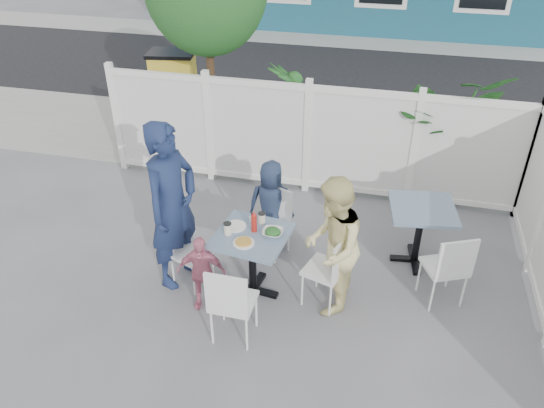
% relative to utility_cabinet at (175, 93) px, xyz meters
% --- Properties ---
extents(ground, '(80.00, 80.00, 0.00)m').
position_rel_utility_cabinet_xyz_m(ground, '(2.55, -4.00, -0.67)').
color(ground, slate).
extents(near_sidewalk, '(24.00, 2.60, 0.01)m').
position_rel_utility_cabinet_xyz_m(near_sidewalk, '(2.55, -0.20, -0.66)').
color(near_sidewalk, gray).
rests_on(near_sidewalk, ground).
extents(street, '(24.00, 5.00, 0.01)m').
position_rel_utility_cabinet_xyz_m(street, '(2.55, 3.50, -0.67)').
color(street, black).
rests_on(street, ground).
extents(far_sidewalk, '(24.00, 1.60, 0.01)m').
position_rel_utility_cabinet_xyz_m(far_sidewalk, '(2.55, 6.60, -0.66)').
color(far_sidewalk, gray).
rests_on(far_sidewalk, ground).
extents(fence_back, '(5.86, 0.08, 1.60)m').
position_rel_utility_cabinet_xyz_m(fence_back, '(2.65, -1.60, 0.11)').
color(fence_back, white).
rests_on(fence_back, ground).
extents(utility_cabinet, '(0.80, 0.63, 1.34)m').
position_rel_utility_cabinet_xyz_m(utility_cabinet, '(0.00, 0.00, 0.00)').
color(utility_cabinet, gold).
rests_on(utility_cabinet, ground).
extents(potted_shrub_a, '(1.13, 1.13, 1.61)m').
position_rel_utility_cabinet_xyz_m(potted_shrub_a, '(2.27, -0.90, 0.13)').
color(potted_shrub_a, '#195421').
rests_on(potted_shrub_a, ground).
extents(potted_shrub_b, '(2.10, 2.02, 1.79)m').
position_rel_utility_cabinet_xyz_m(potted_shrub_b, '(4.41, -1.00, 0.22)').
color(potted_shrub_b, '#195421').
rests_on(potted_shrub_b, ground).
extents(main_table, '(0.83, 0.83, 0.78)m').
position_rel_utility_cabinet_xyz_m(main_table, '(2.50, -3.93, -0.07)').
color(main_table, '#415A7A').
rests_on(main_table, ground).
extents(spare_table, '(0.82, 0.82, 0.77)m').
position_rel_utility_cabinet_xyz_m(spare_table, '(4.24, -2.94, -0.08)').
color(spare_table, '#415A7A').
rests_on(spare_table, ground).
extents(chair_left, '(0.48, 0.49, 0.84)m').
position_rel_utility_cabinet_xyz_m(chair_left, '(1.74, -3.91, -0.18)').
color(chair_left, white).
rests_on(chair_left, ground).
extents(chair_right, '(0.50, 0.51, 0.90)m').
position_rel_utility_cabinet_xyz_m(chair_right, '(3.36, -3.92, -0.15)').
color(chair_right, white).
rests_on(chair_right, ground).
extents(chair_back, '(0.48, 0.48, 0.84)m').
position_rel_utility_cabinet_xyz_m(chair_back, '(2.54, -3.12, -0.18)').
color(chair_back, white).
rests_on(chair_back, ground).
extents(chair_near, '(0.42, 0.41, 0.91)m').
position_rel_utility_cabinet_xyz_m(chair_near, '(2.50, -4.68, -0.14)').
color(chair_near, white).
rests_on(chair_near, ground).
extents(chair_spare, '(0.54, 0.53, 0.91)m').
position_rel_utility_cabinet_xyz_m(chair_spare, '(4.54, -3.63, -0.14)').
color(chair_spare, white).
rests_on(chair_spare, ground).
extents(man, '(0.65, 0.81, 1.93)m').
position_rel_utility_cabinet_xyz_m(man, '(1.62, -3.88, 0.29)').
color(man, '#1A264C').
rests_on(man, ground).
extents(woman, '(0.61, 0.77, 1.54)m').
position_rel_utility_cabinet_xyz_m(woman, '(3.34, -3.93, 0.10)').
color(woman, yellow).
rests_on(woman, ground).
extents(boy, '(0.60, 0.43, 1.14)m').
position_rel_utility_cabinet_xyz_m(boy, '(2.48, -3.00, -0.10)').
color(boy, '#202D47').
rests_on(boy, ground).
extents(toddler, '(0.55, 0.30, 0.88)m').
position_rel_utility_cabinet_xyz_m(toddler, '(2.04, -4.26, -0.23)').
color(toddler, pink).
rests_on(toddler, ground).
extents(plate_main, '(0.22, 0.22, 0.01)m').
position_rel_utility_cabinet_xyz_m(plate_main, '(2.46, -4.10, 0.12)').
color(plate_main, white).
rests_on(plate_main, main_table).
extents(plate_side, '(0.23, 0.23, 0.02)m').
position_rel_utility_cabinet_xyz_m(plate_side, '(2.30, -3.84, 0.12)').
color(plate_side, white).
rests_on(plate_side, main_table).
extents(salad_bowl, '(0.21, 0.21, 0.05)m').
position_rel_utility_cabinet_xyz_m(salad_bowl, '(2.72, -3.88, 0.14)').
color(salad_bowl, white).
rests_on(salad_bowl, main_table).
extents(coffee_cup_a, '(0.08, 0.08, 0.12)m').
position_rel_utility_cabinet_xyz_m(coffee_cup_a, '(2.26, -3.98, 0.17)').
color(coffee_cup_a, beige).
rests_on(coffee_cup_a, main_table).
extents(coffee_cup_b, '(0.08, 0.08, 0.11)m').
position_rel_utility_cabinet_xyz_m(coffee_cup_b, '(2.55, -3.70, 0.17)').
color(coffee_cup_b, beige).
rests_on(coffee_cup_b, main_table).
extents(ketchup_bottle, '(0.06, 0.06, 0.20)m').
position_rel_utility_cabinet_xyz_m(ketchup_bottle, '(2.51, -3.86, 0.21)').
color(ketchup_bottle, '#AB1D15').
rests_on(ketchup_bottle, main_table).
extents(salt_shaker, '(0.03, 0.03, 0.07)m').
position_rel_utility_cabinet_xyz_m(salt_shaker, '(2.43, -3.70, 0.14)').
color(salt_shaker, white).
rests_on(salt_shaker, main_table).
extents(pepper_shaker, '(0.03, 0.03, 0.07)m').
position_rel_utility_cabinet_xyz_m(pepper_shaker, '(2.43, -3.64, 0.14)').
color(pepper_shaker, black).
rests_on(pepper_shaker, main_table).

